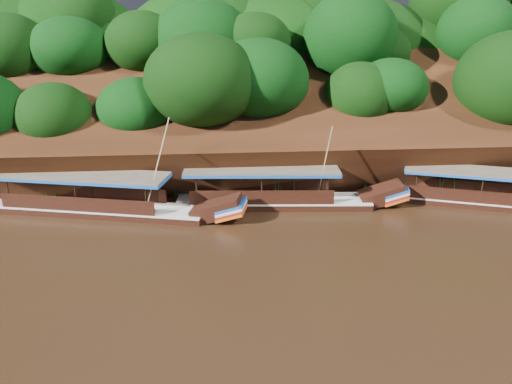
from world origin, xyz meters
TOP-DOWN VIEW (x-y plane):
  - ground at (0.00, 0.00)m, footprint 160.00×160.00m
  - riverbank at (-0.01, 22.73)m, footprint 120.00×30.06m
  - boat_0 at (15.13, 6.83)m, footprint 14.34×6.71m
  - boat_1 at (1.00, 8.22)m, footprint 15.13×3.43m
  - boat_2 at (-10.17, 7.68)m, footprint 16.35×5.82m
  - reeds at (-3.30, 9.47)m, footprint 48.51×2.52m

SIDE VIEW (x-z plane):
  - ground at x=0.00m, z-range 0.00..0.00m
  - boat_0 at x=15.13m, z-range -2.64..3.71m
  - boat_2 at x=-10.17m, z-range -2.76..3.92m
  - boat_1 at x=1.00m, z-range -2.44..3.61m
  - reeds at x=-3.30m, z-range -0.12..1.85m
  - riverbank at x=-0.01m, z-range -7.81..11.59m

